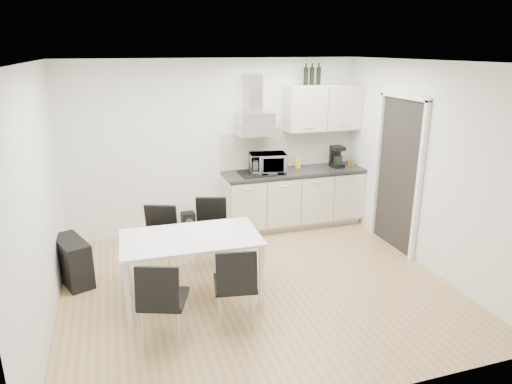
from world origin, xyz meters
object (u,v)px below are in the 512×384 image
floor_speaker (188,223)px  chair_far_right (211,234)px  kitchenette (296,175)px  chair_near_left (164,300)px  dining_table (191,243)px  chair_far_left (158,244)px  guitar_amp (73,261)px  chair_near_right (235,284)px

floor_speaker → chair_far_right: bearing=-89.2°
kitchenette → chair_far_right: kitchenette is taller
kitchenette → floor_speaker: 1.83m
chair_near_left → floor_speaker: bearing=96.1°
chair_far_right → dining_table: bearing=79.5°
chair_far_right → kitchenette: bearing=-130.9°
floor_speaker → kitchenette: bearing=-9.8°
chair_far_left → floor_speaker: 1.44m
dining_table → chair_far_right: chair_far_right is taller
kitchenette → guitar_amp: bearing=-163.6°
chair_near_left → floor_speaker: size_ratio=2.69×
chair_far_right → chair_near_right: bearing=104.8°
dining_table → chair_far_left: (-0.30, 0.62, -0.24)m
kitchenette → guitar_amp: kitchenette is taller
dining_table → chair_far_right: size_ratio=1.75×
kitchenette → chair_far_left: 2.57m
chair_far_left → floor_speaker: (0.58, 1.30, -0.28)m
chair_far_left → chair_near_left: same height
chair_far_right → chair_near_right: (-0.04, -1.38, 0.00)m
dining_table → chair_near_right: size_ratio=1.75×
kitchenette → guitar_amp: (-3.28, -0.97, -0.55)m
dining_table → chair_near_right: chair_near_right is taller
dining_table → chair_near_left: (-0.39, -0.72, -0.24)m
dining_table → chair_far_right: (0.38, 0.74, -0.24)m
dining_table → chair_far_right: 0.86m
dining_table → floor_speaker: size_ratio=4.71×
kitchenette → floor_speaker: kitchenette is taller
chair_far_left → chair_near_right: size_ratio=1.00×
chair_far_right → chair_near_right: 1.38m
chair_near_left → chair_near_right: 0.73m
chair_far_left → floor_speaker: bearing=-92.9°
guitar_amp → chair_far_right: bearing=-23.2°
chair_near_left → chair_far_left: bearing=106.4°
dining_table → chair_far_right: bearing=64.6°
chair_near_right → guitar_amp: bearing=148.8°
chair_far_left → floor_speaker: chair_far_left is taller
kitchenette → chair_near_left: kitchenette is taller
chair_near_left → guitar_amp: (-0.92, 1.51, -0.16)m
chair_near_left → floor_speaker: (0.66, 2.64, -0.28)m
dining_table → floor_speaker: dining_table is taller
guitar_amp → floor_speaker: bearing=14.0°
dining_table → guitar_amp: size_ratio=2.14×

